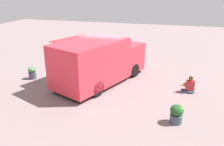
# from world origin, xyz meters

# --- Properties ---
(ground_plane) EXTENTS (40.00, 40.00, 0.00)m
(ground_plane) POSITION_xyz_m (0.00, 0.00, 0.00)
(ground_plane) COLOR gray
(food_truck) EXTENTS (5.93, 4.32, 2.37)m
(food_truck) POSITION_xyz_m (-1.71, -0.17, 1.13)
(food_truck) COLOR #ED3140
(food_truck) RESTS_ON ground_plane
(person_customer) EXTENTS (0.52, 0.77, 0.85)m
(person_customer) POSITION_xyz_m (-1.70, -4.78, 0.33)
(person_customer) COLOR #384360
(person_customer) RESTS_ON ground_plane
(planter_flowering_near) EXTENTS (0.44, 0.44, 0.69)m
(planter_flowering_near) POSITION_xyz_m (-2.23, 3.65, 0.35)
(planter_flowering_near) COLOR #50465B
(planter_flowering_near) RESTS_ON ground_plane
(planter_flowering_far) EXTENTS (0.50, 0.50, 0.75)m
(planter_flowering_far) POSITION_xyz_m (-4.72, -4.24, 0.39)
(planter_flowering_far) COLOR #43525B
(planter_flowering_far) RESTS_ON ground_plane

